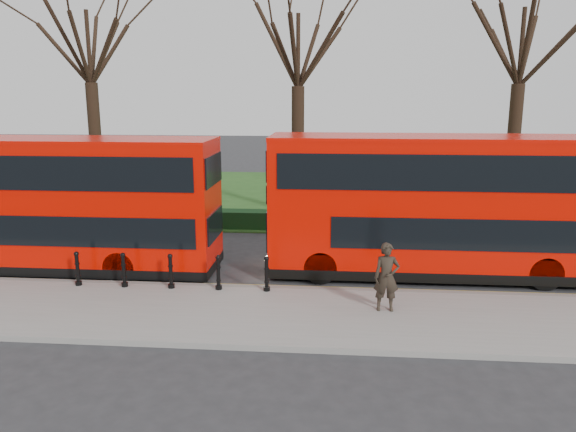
# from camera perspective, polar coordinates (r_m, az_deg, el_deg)

# --- Properties ---
(ground) EXTENTS (120.00, 120.00, 0.00)m
(ground) POSITION_cam_1_polar(r_m,az_deg,el_deg) (18.25, -7.55, -6.35)
(ground) COLOR #28282B
(ground) RESTS_ON ground
(pavement) EXTENTS (60.00, 4.00, 0.15)m
(pavement) POSITION_cam_1_polar(r_m,az_deg,el_deg) (15.49, -9.95, -9.62)
(pavement) COLOR gray
(pavement) RESTS_ON ground
(kerb) EXTENTS (60.00, 0.25, 0.16)m
(kerb) POSITION_cam_1_polar(r_m,az_deg,el_deg) (17.30, -8.26, -7.17)
(kerb) COLOR slate
(kerb) RESTS_ON ground
(grass_verge) EXTENTS (60.00, 18.00, 0.06)m
(grass_verge) POSITION_cam_1_polar(r_m,az_deg,el_deg) (32.61, -1.92, 2.18)
(grass_verge) COLOR #214717
(grass_verge) RESTS_ON ground
(hedge) EXTENTS (60.00, 0.90, 0.80)m
(hedge) POSITION_cam_1_polar(r_m,az_deg,el_deg) (24.58, -4.19, -0.38)
(hedge) COLOR black
(hedge) RESTS_ON ground
(yellow_line_outer) EXTENTS (60.00, 0.10, 0.01)m
(yellow_line_outer) POSITION_cam_1_polar(r_m,az_deg,el_deg) (17.60, -8.03, -7.05)
(yellow_line_outer) COLOR yellow
(yellow_line_outer) RESTS_ON ground
(yellow_line_inner) EXTENTS (60.00, 0.10, 0.01)m
(yellow_line_inner) POSITION_cam_1_polar(r_m,az_deg,el_deg) (17.79, -7.89, -6.84)
(yellow_line_inner) COLOR yellow
(yellow_line_inner) RESTS_ON ground
(tree_left) EXTENTS (7.34, 7.34, 11.46)m
(tree_left) POSITION_cam_1_polar(r_m,az_deg,el_deg) (29.45, -19.66, 16.61)
(tree_left) COLOR black
(tree_left) RESTS_ON ground
(tree_mid) EXTENTS (7.13, 7.13, 11.15)m
(tree_mid) POSITION_cam_1_polar(r_m,az_deg,el_deg) (27.01, 1.04, 17.25)
(tree_mid) COLOR black
(tree_mid) RESTS_ON ground
(tree_right) EXTENTS (7.24, 7.24, 11.32)m
(tree_right) POSITION_cam_1_polar(r_m,az_deg,el_deg) (28.16, 22.71, 16.38)
(tree_right) COLOR black
(tree_right) RESTS_ON ground
(bollard_row) EXTENTS (5.88, 0.15, 1.00)m
(bollard_row) POSITION_cam_1_polar(r_m,az_deg,el_deg) (17.05, -11.83, -5.57)
(bollard_row) COLOR black
(bollard_row) RESTS_ON pavement
(bus_lead) EXTENTS (11.08, 2.54, 4.41)m
(bus_lead) POSITION_cam_1_polar(r_m,az_deg,el_deg) (20.07, -23.12, 1.03)
(bus_lead) COLOR #D50A00
(bus_lead) RESTS_ON ground
(bus_rear) EXTENTS (11.35, 2.61, 4.52)m
(bus_rear) POSITION_cam_1_polar(r_m,az_deg,el_deg) (18.55, 15.92, 0.87)
(bus_rear) COLOR #D50A00
(bus_rear) RESTS_ON ground
(pedestrian) EXTENTS (0.68, 0.46, 1.85)m
(pedestrian) POSITION_cam_1_polar(r_m,az_deg,el_deg) (15.13, 9.99, -6.14)
(pedestrian) COLOR #2C241C
(pedestrian) RESTS_ON pavement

